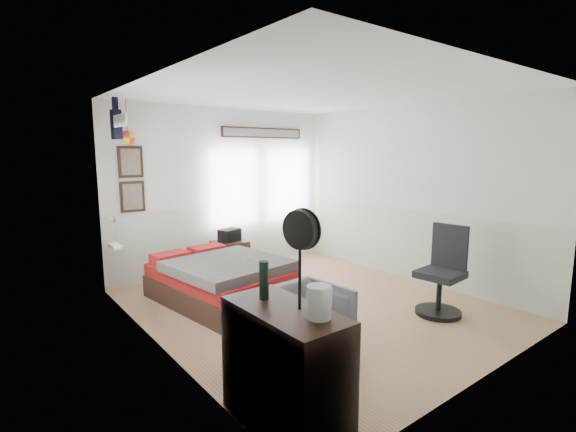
{
  "coord_description": "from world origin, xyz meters",
  "views": [
    {
      "loc": [
        -3.44,
        -3.92,
        1.99
      ],
      "look_at": [
        -0.1,
        0.4,
        1.15
      ],
      "focal_mm": 26.0,
      "sensor_mm": 36.0,
      "label": 1
    }
  ],
  "objects_px": {
    "armchair": "(308,320)",
    "bed": "(220,280)",
    "dresser": "(285,368)",
    "nightstand": "(230,257)",
    "task_chair": "(442,278)"
  },
  "relations": [
    {
      "from": "armchair",
      "to": "bed",
      "type": "bearing_deg",
      "value": 85.56
    },
    {
      "from": "dresser",
      "to": "nightstand",
      "type": "bearing_deg",
      "value": 65.85
    },
    {
      "from": "dresser",
      "to": "nightstand",
      "type": "relative_size",
      "value": 1.84
    },
    {
      "from": "bed",
      "to": "armchair",
      "type": "bearing_deg",
      "value": -97.88
    },
    {
      "from": "dresser",
      "to": "task_chair",
      "type": "bearing_deg",
      "value": 10.54
    },
    {
      "from": "bed",
      "to": "nightstand",
      "type": "xyz_separation_m",
      "value": [
        0.75,
        1.05,
        -0.01
      ]
    },
    {
      "from": "armchair",
      "to": "task_chair",
      "type": "distance_m",
      "value": 1.99
    },
    {
      "from": "bed",
      "to": "armchair",
      "type": "height_order",
      "value": "armchair"
    },
    {
      "from": "armchair",
      "to": "task_chair",
      "type": "relative_size",
      "value": 0.66
    },
    {
      "from": "bed",
      "to": "task_chair",
      "type": "bearing_deg",
      "value": -54.07
    },
    {
      "from": "task_chair",
      "to": "nightstand",
      "type": "bearing_deg",
      "value": 105.73
    },
    {
      "from": "nightstand",
      "to": "task_chair",
      "type": "distance_m",
      "value": 3.34
    },
    {
      "from": "bed",
      "to": "nightstand",
      "type": "relative_size",
      "value": 3.67
    },
    {
      "from": "bed",
      "to": "armchair",
      "type": "relative_size",
      "value": 2.74
    },
    {
      "from": "dresser",
      "to": "task_chair",
      "type": "height_order",
      "value": "task_chair"
    }
  ]
}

